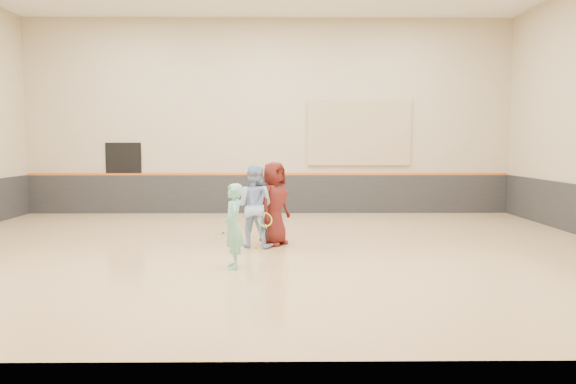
{
  "coord_description": "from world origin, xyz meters",
  "views": [
    {
      "loc": [
        0.41,
        -11.46,
        2.19
      ],
      "look_at": [
        0.54,
        0.4,
        1.15
      ],
      "focal_mm": 35.0,
      "sensor_mm": 36.0,
      "label": 1
    }
  ],
  "objects_px": {
    "girl": "(233,226)",
    "young_man": "(274,204)",
    "spare_racket": "(221,231)",
    "instructor": "(254,206)"
  },
  "relations": [
    {
      "from": "girl",
      "to": "young_man",
      "type": "height_order",
      "value": "young_man"
    },
    {
      "from": "girl",
      "to": "instructor",
      "type": "bearing_deg",
      "value": 164.94
    },
    {
      "from": "spare_racket",
      "to": "girl",
      "type": "bearing_deg",
      "value": -80.57
    },
    {
      "from": "girl",
      "to": "instructor",
      "type": "height_order",
      "value": "instructor"
    },
    {
      "from": "instructor",
      "to": "spare_racket",
      "type": "relative_size",
      "value": 2.71
    },
    {
      "from": "instructor",
      "to": "girl",
      "type": "bearing_deg",
      "value": 98.37
    },
    {
      "from": "girl",
      "to": "young_man",
      "type": "xyz_separation_m",
      "value": [
        0.68,
        2.27,
        0.15
      ]
    },
    {
      "from": "girl",
      "to": "young_man",
      "type": "bearing_deg",
      "value": 155.54
    },
    {
      "from": "young_man",
      "to": "girl",
      "type": "bearing_deg",
      "value": -164.05
    },
    {
      "from": "instructor",
      "to": "young_man",
      "type": "height_order",
      "value": "young_man"
    }
  ]
}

